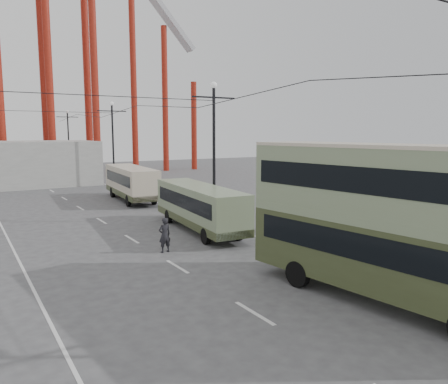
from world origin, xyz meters
TOP-DOWN VIEW (x-y plane):
  - ground at (0.00, 0.00)m, footprint 160.00×160.00m
  - road_markings at (-0.86, 19.70)m, footprint 12.52×120.00m
  - lamp_post_mid at (5.60, 18.00)m, footprint 3.20×0.44m
  - lamp_post_far at (5.60, 40.00)m, footprint 3.20×0.44m
  - lamp_post_distant at (5.60, 62.00)m, footprint 3.20×0.44m
  - double_decker_bus at (3.46, 2.42)m, footprint 3.95×10.73m
  - single_decker_green at (3.36, 15.99)m, footprint 3.20×9.94m
  - single_decker_cream at (3.88, 29.63)m, footprint 3.18×9.72m
  - pedestrian at (-0.50, 12.50)m, footprint 0.68×0.48m

SIDE VIEW (x-z plane):
  - ground at x=0.00m, z-range 0.00..0.00m
  - road_markings at x=-0.86m, z-range 0.00..0.01m
  - pedestrian at x=-0.50m, z-range 0.00..1.78m
  - single_decker_green at x=3.36m, z-range 0.18..2.94m
  - single_decker_cream at x=3.88m, z-range 0.19..3.16m
  - double_decker_bus at x=3.46m, z-range 0.34..5.97m
  - lamp_post_mid at x=5.60m, z-range 0.02..9.34m
  - lamp_post_far at x=5.60m, z-range 0.02..9.34m
  - lamp_post_distant at x=5.60m, z-range 0.02..9.34m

